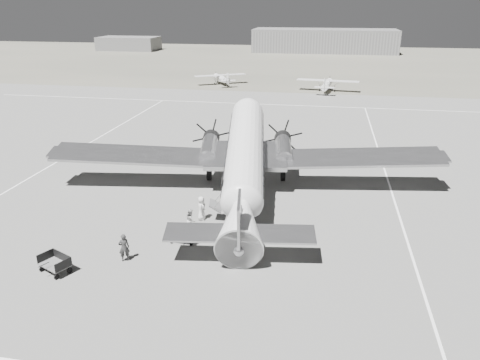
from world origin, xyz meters
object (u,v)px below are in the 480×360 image
object	(u,v)px
hangar_main	(324,41)
dc3_airliner	(245,161)
ground_crew	(124,247)
ramp_agent	(191,220)
baggage_cart_near	(183,235)
shed_secondary	(129,43)
passenger	(201,208)
baggage_cart_far	(55,264)
light_plane_left	(221,79)
light_plane_right	(327,85)

from	to	relation	value
hangar_main	dc3_airliner	distance (m)	115.18
ground_crew	ramp_agent	size ratio (longest dim) A/B	1.12
baggage_cart_near	ground_crew	world-z (taller)	ground_crew
shed_secondary	passenger	bearing A→B (deg)	-64.93
baggage_cart_far	ground_crew	size ratio (longest dim) A/B	1.05
shed_secondary	baggage_cart_far	distance (m)	131.23
ramp_agent	passenger	distance (m)	1.78
dc3_airliner	ramp_agent	world-z (taller)	dc3_airliner
baggage_cart_near	passenger	bearing A→B (deg)	89.59
light_plane_left	baggage_cart_near	distance (m)	59.57
baggage_cart_far	ramp_agent	world-z (taller)	ramp_agent
light_plane_right	passenger	distance (m)	52.16
light_plane_left	baggage_cart_far	size ratio (longest dim) A/B	5.33
light_plane_left	shed_secondary	bearing A→B (deg)	94.92
dc3_airliner	ground_crew	xyz separation A→B (m)	(-5.23, -10.42, -2.14)
baggage_cart_far	ramp_agent	xyz separation A→B (m)	(5.98, 6.24, 0.26)
shed_secondary	ground_crew	world-z (taller)	shed_secondary
dc3_airliner	light_plane_right	world-z (taller)	dc3_airliner
baggage_cart_near	dc3_airliner	bearing A→B (deg)	76.16
hangar_main	light_plane_left	xyz separation A→B (m)	(-17.39, -64.09, -2.31)
light_plane_left	ground_crew	distance (m)	61.94
light_plane_left	light_plane_right	world-z (taller)	light_plane_right
light_plane_right	shed_secondary	bearing A→B (deg)	140.74
dc3_airliner	hangar_main	bearing A→B (deg)	79.85
hangar_main	baggage_cart_far	distance (m)	128.06
passenger	ground_crew	bearing A→B (deg)	154.09
light_plane_left	baggage_cart_far	world-z (taller)	light_plane_left
hangar_main	ground_crew	bearing A→B (deg)	-94.30
shed_secondary	light_plane_right	distance (m)	87.97
light_plane_left	ground_crew	xyz separation A→B (m)	(7.94, -61.43, -0.14)
baggage_cart_near	ramp_agent	world-z (taller)	ramp_agent
shed_secondary	light_plane_left	xyz separation A→B (m)	(42.61, -59.09, -1.01)
light_plane_right	baggage_cart_near	size ratio (longest dim) A/B	6.06
shed_secondary	baggage_cart_near	xyz separation A→B (m)	(53.23, -117.70, -1.52)
baggage_cart_far	ramp_agent	bearing A→B (deg)	71.52
dc3_airliner	baggage_cart_far	world-z (taller)	dc3_airliner
shed_secondary	light_plane_left	world-z (taller)	shed_secondary
ramp_agent	light_plane_right	bearing A→B (deg)	-23.77
baggage_cart_near	light_plane_left	bearing A→B (deg)	105.00
shed_secondary	dc3_airliner	bearing A→B (deg)	-63.13
hangar_main	ground_crew	distance (m)	125.90
baggage_cart_near	ramp_agent	size ratio (longest dim) A/B	1.12
shed_secondary	passenger	xyz separation A→B (m)	(53.53, -114.40, -1.15)
hangar_main	ground_crew	size ratio (longest dim) A/B	24.69
ramp_agent	passenger	size ratio (longest dim) A/B	0.90
light_plane_right	baggage_cart_near	xyz separation A→B (m)	(-8.31, -54.84, -0.59)
hangar_main	light_plane_right	xyz separation A→B (m)	(1.54, -67.85, -2.22)
hangar_main	light_plane_right	bearing A→B (deg)	-88.70
shed_secondary	dc3_airliner	xyz separation A→B (m)	(55.78, -110.10, 0.99)
hangar_main	baggage_cart_near	distance (m)	122.92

